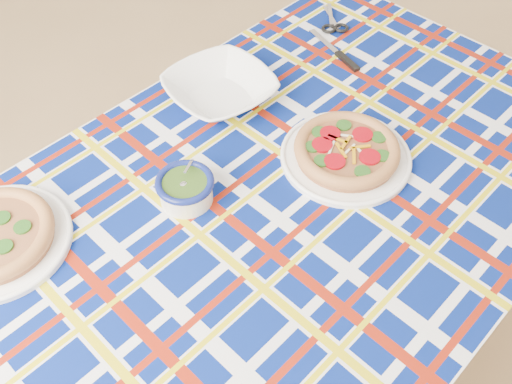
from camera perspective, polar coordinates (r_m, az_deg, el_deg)
floor at (r=2.13m, az=4.65°, el=3.04°), size 4.00×4.00×0.00m
dining_table at (r=1.20m, az=2.98°, el=-1.89°), size 1.51×1.03×0.67m
tablecloth at (r=1.18m, az=3.02°, el=-1.23°), size 1.54×1.07×0.09m
main_focaccia_plate at (r=1.20m, az=9.06°, el=4.17°), size 0.28×0.28×0.05m
pesto_bowl at (r=1.11m, az=-7.08°, el=0.46°), size 0.12×0.12×0.07m
serving_bowl at (r=1.33m, az=-3.62°, el=10.17°), size 0.24×0.24×0.06m
table_knife at (r=1.53m, az=6.98°, el=14.66°), size 0.05×0.21×0.01m
kitchen_scissors at (r=1.63m, az=7.44°, el=17.14°), size 0.15×0.18×0.01m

